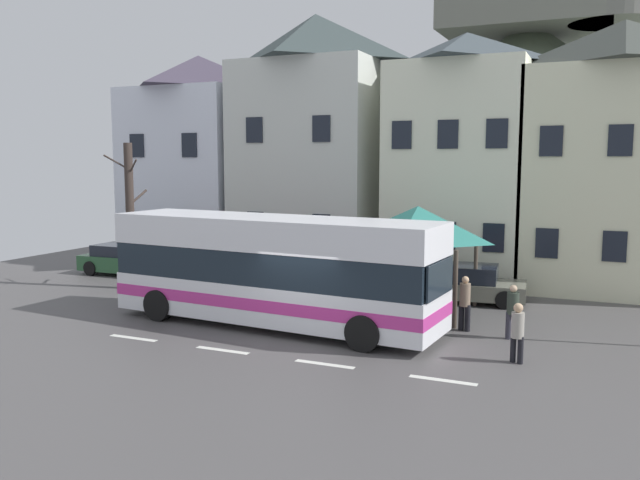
{
  "coord_description": "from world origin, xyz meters",
  "views": [
    {
      "loc": [
        7.8,
        -16.22,
        5.12
      ],
      "look_at": [
        -1.22,
        4.28,
        2.34
      ],
      "focal_mm": 36.74,
      "sensor_mm": 36.0,
      "label": 1
    }
  ],
  "objects_px": {
    "townhouse_00": "(200,159)",
    "parked_car_01": "(467,284)",
    "hilltop_castle": "(526,119)",
    "pedestrian_01": "(518,330)",
    "townhouse_01": "(316,143)",
    "pedestrian_02": "(513,310)",
    "bare_tree_00": "(130,215)",
    "townhouse_02": "(464,157)",
    "transit_bus": "(273,271)",
    "public_bench": "(457,290)",
    "townhouse_03": "(619,158)",
    "parked_car_02": "(224,270)",
    "parked_car_00": "(129,260)",
    "bus_shelter": "(418,224)",
    "pedestrian_00": "(465,302)"
  },
  "relations": [
    {
      "from": "public_bench",
      "to": "bare_tree_00",
      "type": "distance_m",
      "value": 12.86
    },
    {
      "from": "pedestrian_01",
      "to": "parked_car_01",
      "type": "bearing_deg",
      "value": 111.06
    },
    {
      "from": "townhouse_00",
      "to": "hilltop_castle",
      "type": "relative_size",
      "value": 0.25
    },
    {
      "from": "public_bench",
      "to": "transit_bus",
      "type": "bearing_deg",
      "value": -129.13
    },
    {
      "from": "hilltop_castle",
      "to": "pedestrian_01",
      "type": "height_order",
      "value": "hilltop_castle"
    },
    {
      "from": "bus_shelter",
      "to": "parked_car_01",
      "type": "distance_m",
      "value": 3.51
    },
    {
      "from": "transit_bus",
      "to": "townhouse_01",
      "type": "bearing_deg",
      "value": 111.83
    },
    {
      "from": "townhouse_01",
      "to": "pedestrian_02",
      "type": "xyz_separation_m",
      "value": [
        10.3,
        -9.26,
        -4.99
      ]
    },
    {
      "from": "parked_car_00",
      "to": "pedestrian_00",
      "type": "bearing_deg",
      "value": -14.03
    },
    {
      "from": "townhouse_02",
      "to": "transit_bus",
      "type": "relative_size",
      "value": 0.97
    },
    {
      "from": "parked_car_02",
      "to": "pedestrian_00",
      "type": "xyz_separation_m",
      "value": [
        10.44,
        -3.28,
        0.24
      ]
    },
    {
      "from": "townhouse_03",
      "to": "pedestrian_00",
      "type": "height_order",
      "value": "townhouse_03"
    },
    {
      "from": "townhouse_03",
      "to": "transit_bus",
      "type": "height_order",
      "value": "townhouse_03"
    },
    {
      "from": "bus_shelter",
      "to": "parked_car_01",
      "type": "height_order",
      "value": "bus_shelter"
    },
    {
      "from": "townhouse_02",
      "to": "pedestrian_01",
      "type": "relative_size",
      "value": 6.75
    },
    {
      "from": "public_bench",
      "to": "bare_tree_00",
      "type": "bearing_deg",
      "value": -168.16
    },
    {
      "from": "parked_car_01",
      "to": "public_bench",
      "type": "xyz_separation_m",
      "value": [
        -0.27,
        -0.41,
        -0.18
      ]
    },
    {
      "from": "townhouse_03",
      "to": "pedestrian_00",
      "type": "relative_size",
      "value": 6.23
    },
    {
      "from": "townhouse_01",
      "to": "parked_car_01",
      "type": "distance_m",
      "value": 10.73
    },
    {
      "from": "townhouse_02",
      "to": "pedestrian_01",
      "type": "bearing_deg",
      "value": -71.95
    },
    {
      "from": "hilltop_castle",
      "to": "bus_shelter",
      "type": "bearing_deg",
      "value": -89.85
    },
    {
      "from": "bus_shelter",
      "to": "parked_car_01",
      "type": "relative_size",
      "value": 0.87
    },
    {
      "from": "pedestrian_02",
      "to": "hilltop_castle",
      "type": "bearing_deg",
      "value": 96.15
    },
    {
      "from": "hilltop_castle",
      "to": "parked_car_00",
      "type": "relative_size",
      "value": 9.32
    },
    {
      "from": "townhouse_00",
      "to": "townhouse_02",
      "type": "xyz_separation_m",
      "value": [
        13.37,
        0.12,
        0.07
      ]
    },
    {
      "from": "pedestrian_01",
      "to": "bus_shelter",
      "type": "bearing_deg",
      "value": 130.78
    },
    {
      "from": "townhouse_00",
      "to": "parked_car_01",
      "type": "bearing_deg",
      "value": -18.33
    },
    {
      "from": "public_bench",
      "to": "bus_shelter",
      "type": "bearing_deg",
      "value": -116.47
    },
    {
      "from": "parked_car_02",
      "to": "public_bench",
      "type": "xyz_separation_m",
      "value": [
        9.41,
        0.47,
        -0.17
      ]
    },
    {
      "from": "transit_bus",
      "to": "public_bench",
      "type": "bearing_deg",
      "value": 55.27
    },
    {
      "from": "townhouse_02",
      "to": "pedestrian_01",
      "type": "height_order",
      "value": "townhouse_02"
    },
    {
      "from": "townhouse_00",
      "to": "pedestrian_00",
      "type": "bearing_deg",
      "value": -30.35
    },
    {
      "from": "townhouse_02",
      "to": "parked_car_00",
      "type": "height_order",
      "value": "townhouse_02"
    },
    {
      "from": "transit_bus",
      "to": "parked_car_01",
      "type": "xyz_separation_m",
      "value": [
        4.75,
        5.92,
        -1.05
      ]
    },
    {
      "from": "townhouse_03",
      "to": "parked_car_00",
      "type": "xyz_separation_m",
      "value": [
        -19.72,
        -4.9,
        -4.5
      ]
    },
    {
      "from": "townhouse_01",
      "to": "townhouse_02",
      "type": "height_order",
      "value": "townhouse_01"
    },
    {
      "from": "hilltop_castle",
      "to": "pedestrian_01",
      "type": "relative_size",
      "value": 26.79
    },
    {
      "from": "townhouse_03",
      "to": "bare_tree_00",
      "type": "xyz_separation_m",
      "value": [
        -17.45,
        -7.39,
        -2.23
      ]
    },
    {
      "from": "townhouse_00",
      "to": "bare_tree_00",
      "type": "relative_size",
      "value": 1.79
    },
    {
      "from": "parked_car_02",
      "to": "public_bench",
      "type": "height_order",
      "value": "parked_car_02"
    },
    {
      "from": "pedestrian_00",
      "to": "bare_tree_00",
      "type": "relative_size",
      "value": 0.29
    },
    {
      "from": "parked_car_01",
      "to": "townhouse_01",
      "type": "bearing_deg",
      "value": 144.06
    },
    {
      "from": "townhouse_00",
      "to": "parked_car_01",
      "type": "distance_m",
      "value": 16.0
    },
    {
      "from": "bare_tree_00",
      "to": "transit_bus",
      "type": "bearing_deg",
      "value": -20.39
    },
    {
      "from": "parked_car_00",
      "to": "public_bench",
      "type": "relative_size",
      "value": 3.03
    },
    {
      "from": "pedestrian_00",
      "to": "pedestrian_01",
      "type": "height_order",
      "value": "pedestrian_00"
    },
    {
      "from": "pedestrian_02",
      "to": "bare_tree_00",
      "type": "height_order",
      "value": "bare_tree_00"
    },
    {
      "from": "pedestrian_02",
      "to": "transit_bus",
      "type": "bearing_deg",
      "value": -168.63
    },
    {
      "from": "transit_bus",
      "to": "bare_tree_00",
      "type": "height_order",
      "value": "bare_tree_00"
    },
    {
      "from": "parked_car_00",
      "to": "pedestrian_02",
      "type": "height_order",
      "value": "pedestrian_02"
    }
  ]
}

